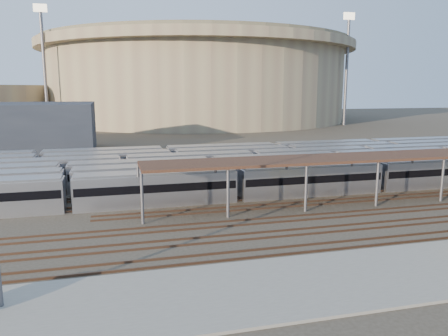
% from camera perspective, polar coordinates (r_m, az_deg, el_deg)
% --- Properties ---
extents(ground, '(420.00, 420.00, 0.00)m').
position_cam_1_polar(ground, '(43.50, 0.24, -6.99)').
color(ground, '#383026').
rests_on(ground, ground).
extents(apron, '(50.00, 9.00, 0.20)m').
position_cam_1_polar(apron, '(28.81, -1.85, -16.21)').
color(apron, gray).
rests_on(apron, ground).
extents(subway_trains, '(124.65, 23.90, 3.60)m').
position_cam_1_polar(subway_trains, '(60.50, -4.94, -0.30)').
color(subway_trains, '#B9B8BE').
rests_on(subway_trains, ground).
extents(inspection_shed, '(60.30, 6.00, 5.30)m').
position_cam_1_polar(inspection_shed, '(55.45, 21.67, 1.35)').
color(inspection_shed, '#5D5C62').
rests_on(inspection_shed, ground).
extents(empty_tracks, '(170.00, 9.62, 0.18)m').
position_cam_1_polar(empty_tracks, '(38.91, 2.14, -8.99)').
color(empty_tracks, '#4C3323').
rests_on(empty_tracks, ground).
extents(stadium, '(124.00, 124.00, 32.50)m').
position_cam_1_polar(stadium, '(183.65, -3.44, 11.47)').
color(stadium, gray).
rests_on(stadium, ground).
extents(floodlight_0, '(4.00, 1.00, 38.40)m').
position_cam_1_polar(floodlight_0, '(151.58, -22.44, 12.53)').
color(floodlight_0, '#5D5C62').
rests_on(floodlight_0, ground).
extents(floodlight_2, '(4.00, 1.00, 38.40)m').
position_cam_1_polar(floodlight_2, '(161.84, 15.74, 12.74)').
color(floodlight_2, '#5D5C62').
rests_on(floodlight_2, ground).
extents(floodlight_3, '(4.00, 1.00, 38.40)m').
position_cam_1_polar(floodlight_3, '(200.29, -14.71, 12.26)').
color(floodlight_3, '#5D5C62').
rests_on(floodlight_3, ground).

